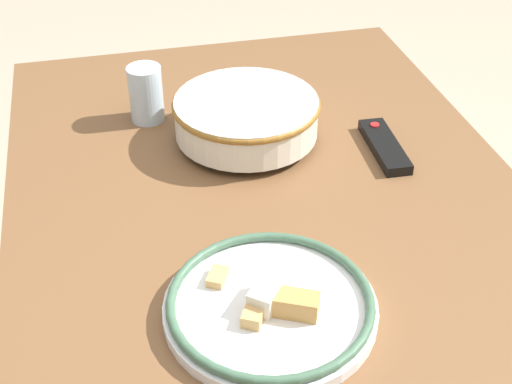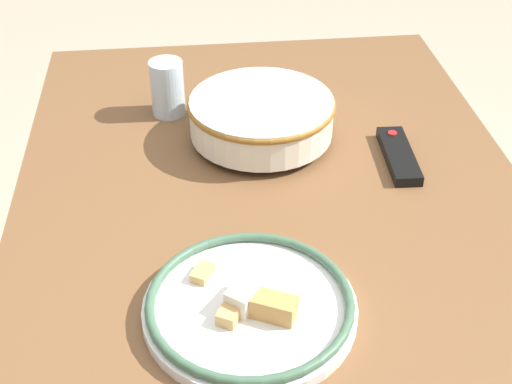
{
  "view_description": "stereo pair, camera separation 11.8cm",
  "coord_description": "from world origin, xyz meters",
  "px_view_note": "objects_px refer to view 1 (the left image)",
  "views": [
    {
      "loc": [
        0.83,
        -0.26,
        1.52
      ],
      "look_at": [
        -0.1,
        -0.04,
        0.82
      ],
      "focal_mm": 50.0,
      "sensor_mm": 36.0,
      "label": 1
    },
    {
      "loc": [
        0.85,
        -0.14,
        1.52
      ],
      "look_at": [
        -0.1,
        -0.04,
        0.82
      ],
      "focal_mm": 50.0,
      "sensor_mm": 36.0,
      "label": 2
    }
  ],
  "objects_px": {
    "food_plate": "(270,305)",
    "tv_remote": "(384,146)",
    "noodle_bowl": "(245,117)",
    "drinking_glass": "(146,94)"
  },
  "relations": [
    {
      "from": "food_plate",
      "to": "tv_remote",
      "type": "xyz_separation_m",
      "value": [
        -0.36,
        0.32,
        -0.01
      ]
    },
    {
      "from": "noodle_bowl",
      "to": "tv_remote",
      "type": "height_order",
      "value": "noodle_bowl"
    },
    {
      "from": "noodle_bowl",
      "to": "tv_remote",
      "type": "xyz_separation_m",
      "value": [
        0.1,
        0.25,
        -0.04
      ]
    },
    {
      "from": "noodle_bowl",
      "to": "tv_remote",
      "type": "bearing_deg",
      "value": 68.11
    },
    {
      "from": "food_plate",
      "to": "drinking_glass",
      "type": "height_order",
      "value": "drinking_glass"
    },
    {
      "from": "drinking_glass",
      "to": "food_plate",
      "type": "bearing_deg",
      "value": 10.36
    },
    {
      "from": "tv_remote",
      "to": "drinking_glass",
      "type": "distance_m",
      "value": 0.48
    },
    {
      "from": "noodle_bowl",
      "to": "food_plate",
      "type": "relative_size",
      "value": 0.92
    },
    {
      "from": "noodle_bowl",
      "to": "drinking_glass",
      "type": "distance_m",
      "value": 0.22
    },
    {
      "from": "tv_remote",
      "to": "drinking_glass",
      "type": "height_order",
      "value": "drinking_glass"
    }
  ]
}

